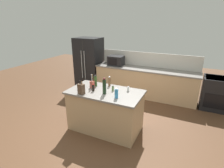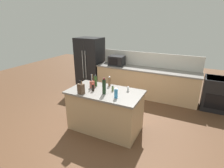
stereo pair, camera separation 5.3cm
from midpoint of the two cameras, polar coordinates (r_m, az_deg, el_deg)
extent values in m
plane|color=brown|center=(4.26, -2.44, -14.09)|extent=(14.00, 14.00, 0.00)
cube|color=tan|center=(5.81, 10.26, 0.32)|extent=(3.25, 0.62, 0.90)
cube|color=gray|center=(5.67, 10.56, 4.78)|extent=(3.29, 0.66, 0.04)
cube|color=beige|center=(5.91, 11.53, 7.85)|extent=(3.25, 0.03, 0.46)
cube|color=tan|center=(4.03, -2.54, -8.81)|extent=(1.56, 0.84, 0.90)
cube|color=gray|center=(3.82, -2.64, -2.64)|extent=(1.62, 0.90, 0.04)
cube|color=black|center=(6.57, -7.73, 6.92)|extent=(0.91, 0.72, 1.81)
cube|color=#2D2D2D|center=(6.28, -9.51, 6.20)|extent=(0.01, 0.00, 1.72)
cylinder|color=#ADB2B7|center=(6.30, -10.06, 6.21)|extent=(0.02, 0.02, 0.99)
cylinder|color=#ADB2B7|center=(6.23, -9.15, 6.11)|extent=(0.02, 0.02, 0.99)
cube|color=black|center=(5.69, 30.68, -2.68)|extent=(0.76, 0.64, 0.92)
cube|color=black|center=(5.43, 30.69, -5.03)|extent=(0.61, 0.01, 0.41)
cube|color=black|center=(5.55, 31.51, 1.61)|extent=(0.68, 0.58, 0.02)
cube|color=black|center=(5.96, 1.05, 7.66)|extent=(0.50, 0.38, 0.32)
cube|color=black|center=(5.80, -0.15, 7.32)|extent=(0.31, 0.01, 0.22)
cube|color=#4C3828|center=(3.69, -10.42, -1.63)|extent=(0.15, 0.13, 0.22)
cylinder|color=black|center=(3.66, -10.91, 0.59)|extent=(0.02, 0.02, 0.07)
cylinder|color=black|center=(3.64, -10.57, 0.49)|extent=(0.02, 0.02, 0.07)
cylinder|color=brown|center=(3.62, -10.22, 0.38)|extent=(0.02, 0.02, 0.07)
cylinder|color=brown|center=(4.01, -6.84, -0.18)|extent=(0.12, 0.12, 0.15)
cylinder|color=olive|center=(3.96, -6.68, 1.94)|extent=(0.01, 0.05, 0.18)
cylinder|color=black|center=(3.97, -7.13, 1.98)|extent=(0.01, 0.05, 0.18)
cylinder|color=#B2B2B7|center=(3.94, -7.03, 1.86)|extent=(0.01, 0.03, 0.18)
cylinder|color=black|center=(3.82, -6.56, -1.26)|extent=(0.06, 0.06, 0.14)
cylinder|color=#B22319|center=(3.79, -6.61, -0.12)|extent=(0.04, 0.04, 0.02)
cylinder|color=#3384BC|center=(3.46, 1.00, -3.18)|extent=(0.07, 0.07, 0.18)
cylinder|color=white|center=(3.42, 1.02, -1.60)|extent=(0.05, 0.05, 0.02)
cylinder|color=#567038|center=(3.81, -0.11, -1.54)|extent=(0.05, 0.05, 0.10)
cylinder|color=black|center=(3.79, -0.11, -0.75)|extent=(0.03, 0.03, 0.02)
cylinder|color=silver|center=(3.81, 4.90, -1.65)|extent=(0.05, 0.05, 0.09)
cylinder|color=#B2B2B7|center=(3.79, 4.93, -0.88)|extent=(0.03, 0.03, 0.02)
cylinder|color=brown|center=(4.08, -1.24, 0.77)|extent=(0.06, 0.06, 0.21)
cylinder|color=#B2B2B7|center=(4.04, -1.25, 2.30)|extent=(0.04, 0.04, 0.02)
cylinder|color=black|center=(3.62, -2.92, -0.94)|extent=(0.08, 0.08, 0.31)
cylinder|color=#4C1919|center=(3.57, -2.97, 1.68)|extent=(0.05, 0.05, 0.04)
cylinder|color=#2D4C1E|center=(4.08, -5.77, 0.90)|extent=(0.07, 0.07, 0.24)
cylinder|color=black|center=(4.04, -5.84, 2.68)|extent=(0.04, 0.04, 0.03)
camera|label=1|loc=(0.03, -90.37, -0.14)|focal=28.00mm
camera|label=2|loc=(0.03, 89.63, 0.14)|focal=28.00mm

